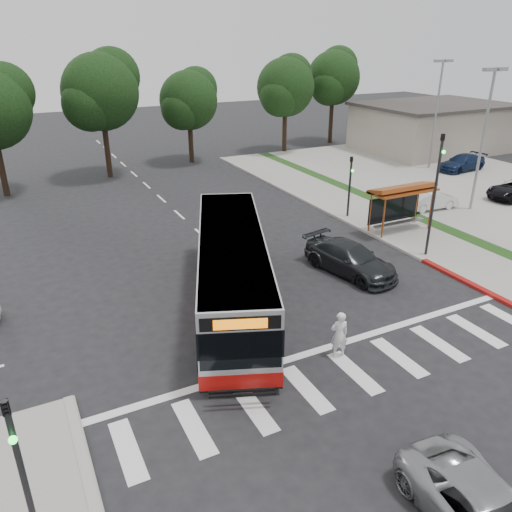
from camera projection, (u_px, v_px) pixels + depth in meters
ground at (284, 309)px, 21.61m from camera, size 140.00×140.00×0.00m
sidewalk_east at (369, 216)px, 32.66m from camera, size 4.00×40.00×0.12m
curb_east at (344, 220)px, 31.83m from camera, size 0.30×40.00×0.15m
curb_east_red at (470, 283)px, 23.66m from camera, size 0.32×6.00×0.15m
parking_lot at (475, 186)px, 39.25m from camera, size 18.00×36.00×0.10m
commercial_building at (432, 128)px, 51.07m from camera, size 14.00×10.00×4.40m
building_roof_cap at (436, 105)px, 50.13m from camera, size 14.60×10.60×0.30m
crosswalk_ladder at (355, 372)px, 17.52m from camera, size 18.00×2.60×0.01m
bus_shelter at (401, 194)px, 29.29m from camera, size 4.20×1.60×2.86m
traffic_signal_sw at (20, 462)px, 10.51m from camera, size 0.18×0.37×4.20m
traffic_signal_ne_tall at (436, 186)px, 25.23m from camera, size 0.18×0.37×6.50m
traffic_signal_ne_short at (350, 181)px, 31.51m from camera, size 0.18×0.37×4.00m
lot_light_front at (486, 121)px, 31.56m from camera, size 1.90×0.35×9.01m
lot_light_mid at (438, 100)px, 42.20m from camera, size 1.90×0.35×9.01m
tree_ne_a at (286, 86)px, 48.59m from camera, size 6.16×5.74×9.30m
tree_ne_b at (334, 77)px, 52.90m from camera, size 6.16×5.74×10.02m
tree_north_a at (101, 91)px, 39.32m from camera, size 6.60×6.15×10.17m
tree_north_b at (189, 99)px, 44.76m from camera, size 5.72×5.33×8.43m
transit_bus at (232, 271)px, 21.32m from camera, size 7.14×12.59×3.22m
pedestrian at (339, 335)px, 18.07m from camera, size 0.76×0.59×1.84m
dark_sedan at (350, 259)px, 24.66m from camera, size 3.06×5.47×1.50m
parked_car_1 at (431, 200)px, 33.61m from camera, size 3.90×1.57×1.26m
parked_car_3 at (462, 163)px, 43.31m from camera, size 4.88×2.37×1.37m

